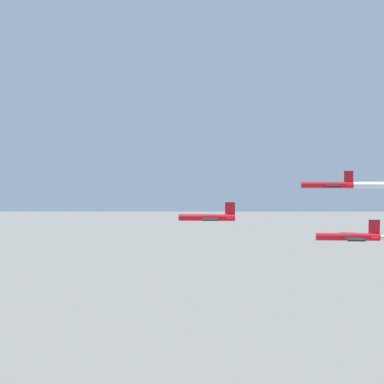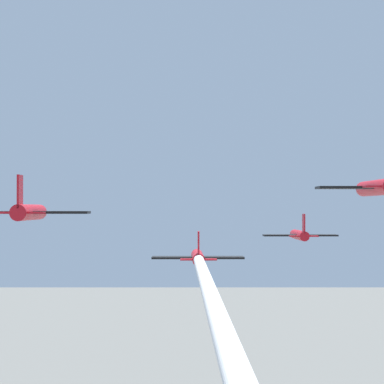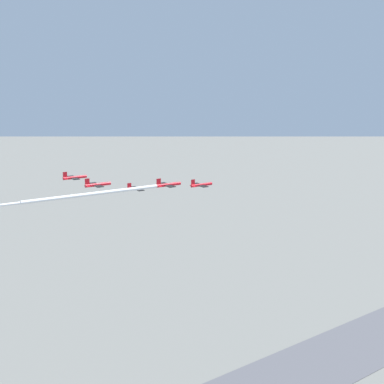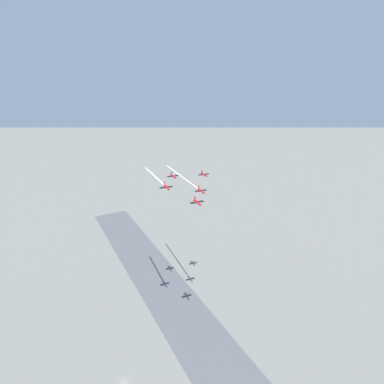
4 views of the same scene
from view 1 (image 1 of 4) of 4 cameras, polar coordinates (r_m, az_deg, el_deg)
name	(u,v)px [view 1 (image 1 of 4)]	position (r m, az deg, el deg)	size (l,w,h in m)	color
jet_0	(209,217)	(101.73, 1.31, -1.93)	(7.37, 7.55, 2.58)	red
jet_1	(350,236)	(92.72, 11.97, -3.34)	(7.37, 7.55, 2.58)	red
jet_2	(329,185)	(112.51, 10.41, 0.55)	(7.37, 7.55, 2.58)	red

